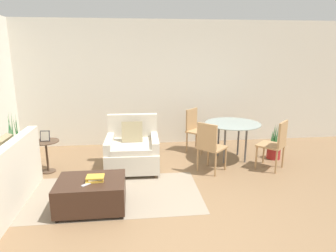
# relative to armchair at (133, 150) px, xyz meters

# --- Properties ---
(ground_plane) EXTENTS (20.00, 20.00, 0.00)m
(ground_plane) POSITION_rel_armchair_xyz_m (0.53, -1.78, -0.35)
(ground_plane) COLOR brown
(wall_back) EXTENTS (12.00, 0.06, 2.75)m
(wall_back) POSITION_rel_armchair_xyz_m (0.53, 1.54, 1.03)
(wall_back) COLOR silver
(wall_back) RESTS_ON ground_plane
(area_rug) EXTENTS (2.56, 1.42, 0.01)m
(area_rug) POSITION_rel_armchair_xyz_m (-0.28, -1.02, -0.35)
(area_rug) COLOR gray
(area_rug) RESTS_ON ground_plane
(armchair) EXTENTS (0.95, 0.97, 0.93)m
(armchair) POSITION_rel_armchair_xyz_m (0.00, 0.00, 0.00)
(armchair) COLOR beige
(armchair) RESTS_ON ground_plane
(ottoman) EXTENTS (0.90, 0.69, 0.41)m
(ottoman) POSITION_rel_armchair_xyz_m (-0.56, -1.39, -0.12)
(ottoman) COLOR #382319
(ottoman) RESTS_ON ground_plane
(book_stack) EXTENTS (0.25, 0.18, 0.07)m
(book_stack) POSITION_rel_armchair_xyz_m (-0.49, -1.42, 0.10)
(book_stack) COLOR gold
(book_stack) RESTS_ON ottoman
(tv_remote_primary) EXTENTS (0.13, 0.13, 0.01)m
(tv_remote_primary) POSITION_rel_armchair_xyz_m (-0.59, -1.53, 0.07)
(tv_remote_primary) COLOR #B7B7BC
(tv_remote_primary) RESTS_ON ottoman
(potted_plant) EXTENTS (0.37, 0.37, 1.08)m
(potted_plant) POSITION_rel_armchair_xyz_m (-2.03, 0.11, -0.09)
(potted_plant) COLOR brown
(potted_plant) RESTS_ON ground_plane
(side_table) EXTENTS (0.45, 0.45, 0.57)m
(side_table) POSITION_rel_armchair_xyz_m (-1.49, 0.01, 0.05)
(side_table) COLOR #4C3828
(side_table) RESTS_ON ground_plane
(picture_frame) EXTENTS (0.16, 0.07, 0.18)m
(picture_frame) POSITION_rel_armchair_xyz_m (-1.49, 0.01, 0.31)
(picture_frame) COLOR black
(picture_frame) RESTS_ON side_table
(dining_table) EXTENTS (1.07, 1.07, 0.73)m
(dining_table) POSITION_rel_armchair_xyz_m (1.94, 0.26, 0.30)
(dining_table) COLOR #8C9E99
(dining_table) RESTS_ON ground_plane
(dining_chair_near_left) EXTENTS (0.59, 0.59, 0.90)m
(dining_chair_near_left) POSITION_rel_armchair_xyz_m (1.33, -0.34, 0.17)
(dining_chair_near_left) COLOR tan
(dining_chair_near_left) RESTS_ON ground_plane
(dining_chair_near_right) EXTENTS (0.59, 0.59, 0.90)m
(dining_chair_near_right) POSITION_rel_armchair_xyz_m (2.54, -0.34, 0.17)
(dining_chair_near_right) COLOR tan
(dining_chair_near_right) RESTS_ON ground_plane
(dining_chair_far_left) EXTENTS (0.59, 0.59, 0.90)m
(dining_chair_far_left) POSITION_rel_armchair_xyz_m (1.33, 0.87, 0.17)
(dining_chair_far_left) COLOR tan
(dining_chair_far_left) RESTS_ON ground_plane
(potted_plant_small) EXTENTS (0.26, 0.26, 0.69)m
(potted_plant_small) POSITION_rel_armchair_xyz_m (2.79, 0.20, -0.15)
(potted_plant_small) COLOR maroon
(potted_plant_small) RESTS_ON ground_plane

